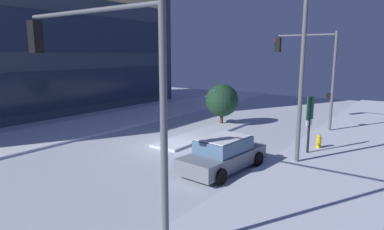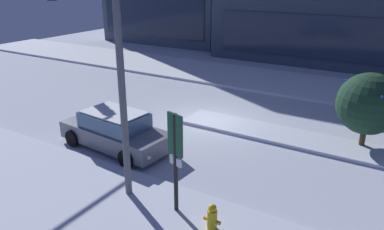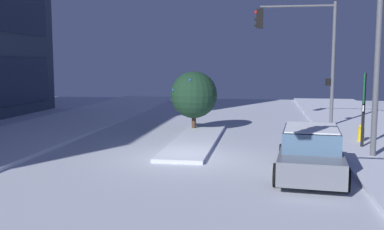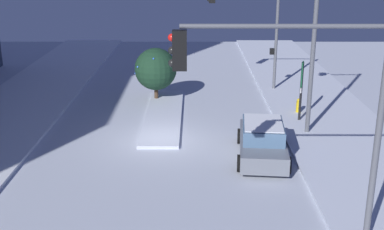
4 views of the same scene
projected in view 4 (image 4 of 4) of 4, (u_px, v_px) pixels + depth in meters
ground at (163, 141)px, 21.94m from camera, size 52.00×52.00×0.00m
curb_strip_near at (344, 140)px, 21.90m from camera, size 52.00×5.20×0.14m
median_strip at (164, 115)px, 25.30m from camera, size 9.00×1.80×0.14m
car_near at (262, 141)px, 20.03m from camera, size 4.70×2.32×1.49m
traffic_light_corner_near_right at (251, 17)px, 28.68m from camera, size 0.32×4.18×6.50m
traffic_light_corner_near_left at (298, 92)px, 12.67m from camera, size 0.32×5.59×6.42m
street_lamp_arched at (300, 15)px, 21.08m from camera, size 0.56×2.76×8.42m
fire_hydrant at (299, 107)px, 25.45m from camera, size 0.48×0.26×0.87m
parking_info_sign at (301, 84)px, 23.79m from camera, size 0.55×0.21×3.02m
decorated_tree_median at (156, 69)px, 27.47m from camera, size 2.34×2.37×2.98m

